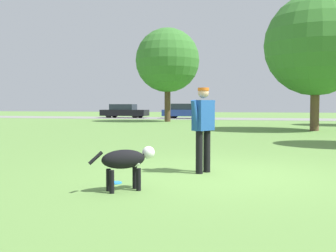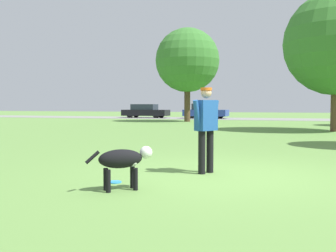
{
  "view_description": "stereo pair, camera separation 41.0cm",
  "coord_description": "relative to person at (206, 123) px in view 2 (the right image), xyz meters",
  "views": [
    {
      "loc": [
        0.77,
        -6.97,
        1.24
      ],
      "look_at": [
        -0.82,
        -0.8,
        0.9
      ],
      "focal_mm": 42.0,
      "sensor_mm": 36.0,
      "label": 1
    },
    {
      "loc": [
        1.17,
        -6.86,
        1.24
      ],
      "look_at": [
        -0.82,
        -0.8,
        0.9
      ],
      "focal_mm": 42.0,
      "sensor_mm": 36.0,
      "label": 2
    }
  ],
  "objects": [
    {
      "name": "parked_car_black",
      "position": [
        -12.3,
        28.34,
        -0.27
      ],
      "size": [
        4.44,
        1.76,
        1.32
      ],
      "rotation": [
        0.0,
        0.0,
        -0.01
      ],
      "color": "black",
      "rests_on": "ground_plane"
    },
    {
      "name": "ground_plane",
      "position": [
        0.39,
        -0.1,
        -0.91
      ],
      "size": [
        120.0,
        120.0,
        0.0
      ],
      "primitive_type": "plane",
      "color": "#608C42"
    },
    {
      "name": "person",
      "position": [
        0.0,
        0.0,
        0.0
      ],
      "size": [
        0.4,
        0.62,
        1.56
      ],
      "rotation": [
        0.0,
        0.0,
        1.06
      ],
      "color": "black",
      "rests_on": "ground_plane"
    },
    {
      "name": "parked_car_blue",
      "position": [
        -6.36,
        28.22,
        -0.24
      ],
      "size": [
        4.02,
        1.87,
        1.36
      ],
      "rotation": [
        0.0,
        0.0,
        -0.03
      ],
      "color": "#284293",
      "rests_on": "ground_plane"
    },
    {
      "name": "tree_far_left",
      "position": [
        -6.16,
        21.17,
        3.61
      ],
      "size": [
        4.71,
        4.71,
        6.9
      ],
      "color": "#4C3826",
      "rests_on": "ground_plane"
    },
    {
      "name": "dog",
      "position": [
        -0.83,
        -1.76,
        -0.47
      ],
      "size": [
        0.84,
        0.74,
        0.63
      ],
      "rotation": [
        0.0,
        0.0,
        0.7
      ],
      "color": "black",
      "rests_on": "ground_plane"
    },
    {
      "name": "frisbee",
      "position": [
        -1.19,
        -1.31,
        -0.9
      ],
      "size": [
        0.22,
        0.22,
        0.02
      ],
      "color": "#268CE5",
      "rests_on": "ground_plane"
    },
    {
      "name": "far_road_strip",
      "position": [
        0.39,
        28.25,
        -0.9
      ],
      "size": [
        120.0,
        6.0,
        0.01
      ],
      "color": "gray",
      "rests_on": "ground_plane"
    }
  ]
}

